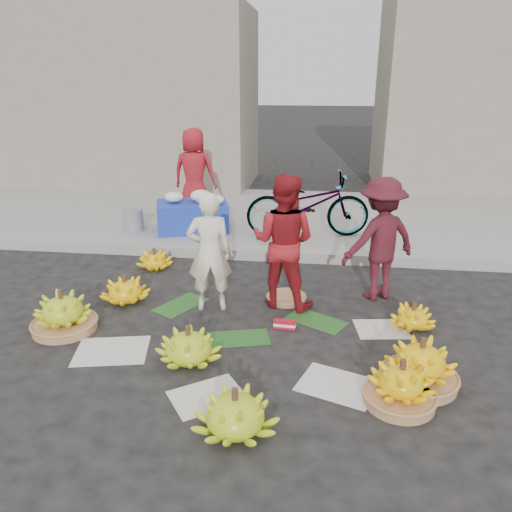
# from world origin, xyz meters

# --- Properties ---
(ground) EXTENTS (80.00, 80.00, 0.00)m
(ground) POSITION_xyz_m (0.00, 0.00, 0.00)
(ground) COLOR black
(ground) RESTS_ON ground
(curb) EXTENTS (40.00, 0.25, 0.15)m
(curb) POSITION_xyz_m (0.00, 2.20, 0.07)
(curb) COLOR gray
(curb) RESTS_ON ground
(sidewalk) EXTENTS (40.00, 4.00, 0.12)m
(sidewalk) POSITION_xyz_m (0.00, 4.30, 0.06)
(sidewalk) COLOR gray
(sidewalk) RESTS_ON ground
(building_left) EXTENTS (6.00, 3.00, 4.00)m
(building_left) POSITION_xyz_m (-4.00, 7.20, 2.00)
(building_left) COLOR gray
(building_left) RESTS_ON sidewalk
(building_right) EXTENTS (5.00, 3.00, 5.00)m
(building_right) POSITION_xyz_m (4.50, 7.70, 2.50)
(building_right) COLOR gray
(building_right) RESTS_ON sidewalk
(newspaper_scatter) EXTENTS (3.20, 1.80, 0.00)m
(newspaper_scatter) POSITION_xyz_m (0.00, -0.80, 0.00)
(newspaper_scatter) COLOR silver
(newspaper_scatter) RESTS_ON ground
(banana_leaves) EXTENTS (2.00, 1.00, 0.00)m
(banana_leaves) POSITION_xyz_m (-0.10, 0.20, 0.00)
(banana_leaves) COLOR #1B4E1A
(banana_leaves) RESTS_ON ground
(banana_bunch_0) EXTENTS (0.73, 0.73, 0.46)m
(banana_bunch_0) POSITION_xyz_m (-1.97, -0.24, 0.20)
(banana_bunch_0) COLOR #9F6942
(banana_bunch_0) RESTS_ON ground
(banana_bunch_1) EXTENTS (0.69, 0.69, 0.38)m
(banana_bunch_1) POSITION_xyz_m (-0.49, -0.68, 0.17)
(banana_bunch_1) COLOR #9ABC1A
(banana_bunch_1) RESTS_ON ground
(banana_bunch_2) EXTENTS (0.72, 0.72, 0.39)m
(banana_bunch_2) POSITION_xyz_m (0.11, -1.61, 0.17)
(banana_bunch_2) COLOR #9ABC1A
(banana_bunch_2) RESTS_ON ground
(banana_bunch_3) EXTENTS (0.60, 0.60, 0.42)m
(banana_bunch_3) POSITION_xyz_m (1.40, -1.09, 0.17)
(banana_bunch_3) COLOR #9F6942
(banana_bunch_3) RESTS_ON ground
(banana_bunch_4) EXTENTS (0.66, 0.66, 0.46)m
(banana_bunch_4) POSITION_xyz_m (1.61, -0.78, 0.20)
(banana_bunch_4) COLOR #9F6942
(banana_bunch_4) RESTS_ON ground
(banana_bunch_5) EXTENTS (0.48, 0.48, 0.29)m
(banana_bunch_5) POSITION_xyz_m (1.73, 0.29, 0.12)
(banana_bunch_5) COLOR yellow
(banana_bunch_5) RESTS_ON ground
(banana_bunch_6) EXTENTS (0.72, 0.72, 0.35)m
(banana_bunch_6) POSITION_xyz_m (-1.58, 0.51, 0.15)
(banana_bunch_6) COLOR yellow
(banana_bunch_6) RESTS_ON ground
(banana_bunch_7) EXTENTS (0.49, 0.49, 0.29)m
(banana_bunch_7) POSITION_xyz_m (-1.58, 1.62, 0.12)
(banana_bunch_7) COLOR yellow
(banana_bunch_7) RESTS_ON ground
(basket_spare) EXTENTS (0.58, 0.58, 0.05)m
(basket_spare) POSITION_xyz_m (0.33, 0.79, 0.03)
(basket_spare) COLOR #9F6942
(basket_spare) RESTS_ON ground
(incense_stack) EXTENTS (0.24, 0.09, 0.10)m
(incense_stack) POSITION_xyz_m (0.36, 0.07, 0.05)
(incense_stack) COLOR #B61324
(incense_stack) RESTS_ON ground
(vendor_cream) EXTENTS (0.56, 0.43, 1.39)m
(vendor_cream) POSITION_xyz_m (-0.53, 0.48, 0.69)
(vendor_cream) COLOR #F4E8CD
(vendor_cream) RESTS_ON ground
(vendor_red) EXTENTS (0.88, 0.76, 1.56)m
(vendor_red) POSITION_xyz_m (0.29, 0.69, 0.78)
(vendor_red) COLOR #AE1A1F
(vendor_red) RESTS_ON ground
(man_striped) EXTENTS (1.10, 0.95, 1.48)m
(man_striped) POSITION_xyz_m (1.41, 1.04, 0.74)
(man_striped) COLOR maroon
(man_striped) RESTS_ON ground
(flower_table) EXTENTS (1.30, 1.02, 0.66)m
(flower_table) POSITION_xyz_m (-1.39, 3.10, 0.39)
(flower_table) COLOR #192EA5
(flower_table) RESTS_ON sidewalk
(grey_bucket) EXTENTS (0.32, 0.32, 0.36)m
(grey_bucket) POSITION_xyz_m (-2.36, 2.95, 0.30)
(grey_bucket) COLOR gray
(grey_bucket) RESTS_ON sidewalk
(flower_vendor) EXTENTS (0.81, 0.56, 1.58)m
(flower_vendor) POSITION_xyz_m (-1.56, 3.96, 0.91)
(flower_vendor) COLOR #AE1A1F
(flower_vendor) RESTS_ON sidewalk
(bicycle) EXTENTS (0.93, 2.01, 1.02)m
(bicycle) POSITION_xyz_m (0.50, 3.04, 0.63)
(bicycle) COLOR gray
(bicycle) RESTS_ON sidewalk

